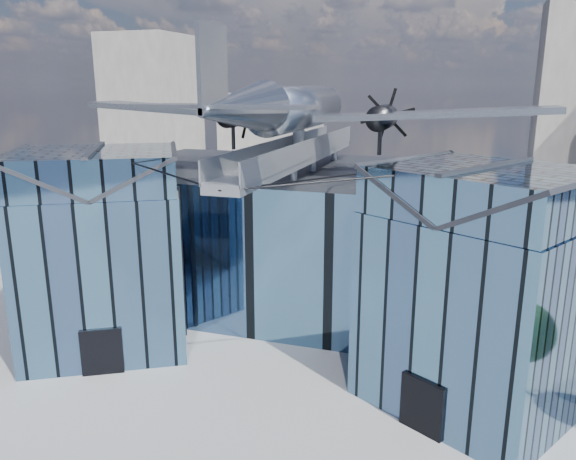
% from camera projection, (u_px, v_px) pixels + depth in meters
% --- Properties ---
extents(ground_plane, '(120.00, 120.00, 0.00)m').
position_uv_depth(ground_plane, '(277.00, 359.00, 32.25)').
color(ground_plane, gray).
extents(museum, '(32.88, 24.50, 17.60)m').
position_uv_depth(museum, '(306.00, 241.00, 36.20)').
color(museum, '#44698B').
rests_on(museum, ground).
extents(bg_towers, '(77.00, 24.50, 26.00)m').
position_uv_depth(bg_towers, '(410.00, 125.00, 75.72)').
color(bg_towers, gray).
rests_on(bg_towers, ground).
extents(tree_side_w, '(3.36, 3.36, 4.95)m').
position_uv_depth(tree_side_w, '(16.00, 219.00, 51.51)').
color(tree_side_w, black).
rests_on(tree_side_w, ground).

